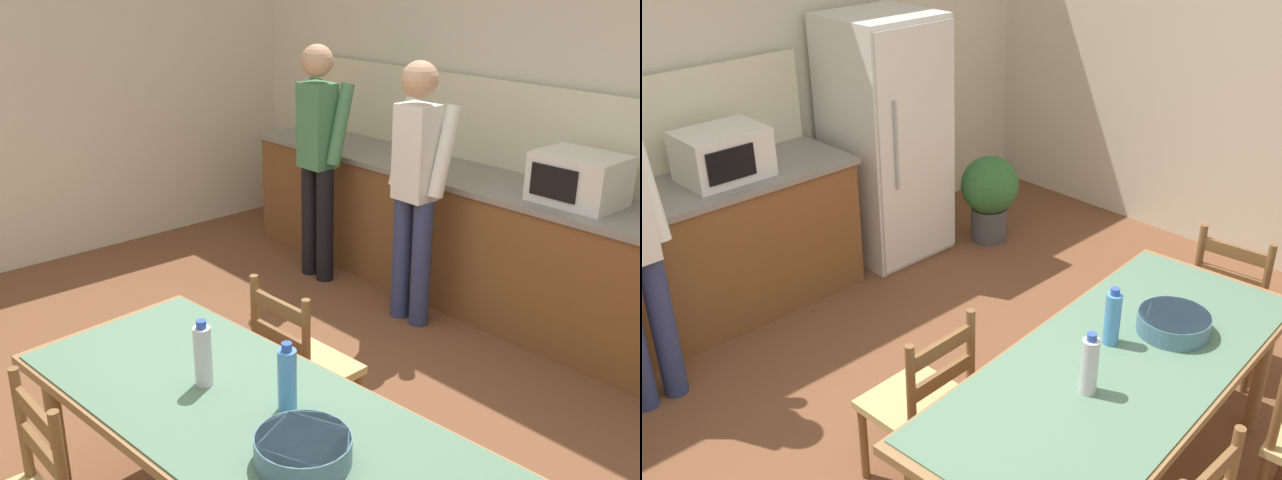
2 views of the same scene
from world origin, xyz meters
TOP-DOWN VIEW (x-y plane):
  - refrigerator at (1.48, 2.19)m, footprint 0.70×0.73m
  - microwave at (0.24, 2.21)m, footprint 0.50×0.39m
  - dining_table at (0.54, -0.44)m, footprint 2.07×0.99m
  - bottle_near_centre at (0.29, -0.46)m, footprint 0.07×0.07m
  - bottle_off_centre at (0.63, -0.33)m, footprint 0.07×0.07m
  - serving_bowl at (0.90, -0.48)m, footprint 0.32×0.32m
  - chair_head_end at (1.84, -0.34)m, footprint 0.44×0.46m
  - chair_side_far_left at (0.03, 0.23)m, footprint 0.43×0.41m
  - potted_plant at (2.11, 1.76)m, footprint 0.44×0.44m

SIDE VIEW (x-z plane):
  - potted_plant at x=2.11m, z-range 0.05..0.72m
  - chair_head_end at x=1.84m, z-range -0.01..0.90m
  - chair_side_far_left at x=0.03m, z-range -0.01..0.90m
  - dining_table at x=0.54m, z-range 0.30..1.05m
  - serving_bowl at x=0.90m, z-range 0.76..0.85m
  - refrigerator at x=1.48m, z-range 0.00..1.73m
  - bottle_near_centre at x=0.29m, z-range 0.75..1.02m
  - bottle_off_centre at x=0.63m, z-range 0.75..1.02m
  - microwave at x=0.24m, z-range 0.91..1.21m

